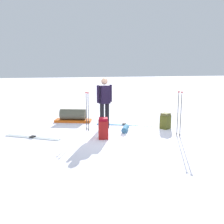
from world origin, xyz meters
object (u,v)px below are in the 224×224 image
(ski_poles_planted_far, at_px, (87,109))
(sleeping_mat_rolled, at_px, (125,129))
(ski_pair_near, at_px, (33,137))
(ski_poles_planted_near, at_px, (179,112))
(backpack_large_dark, at_px, (165,121))
(gear_sled, at_px, (73,116))
(ski_pair_far, at_px, (124,125))
(skier_standing, at_px, (104,100))
(backpack_bright, at_px, (103,128))

(ski_poles_planted_far, distance_m, sleeping_mat_rolled, 1.38)
(ski_pair_near, distance_m, ski_poles_planted_near, 4.40)
(backpack_large_dark, bearing_deg, ski_poles_planted_far, -98.89)
(backpack_large_dark, height_order, gear_sled, backpack_large_dark)
(ski_pair_far, bearing_deg, skier_standing, -71.12)
(ski_pair_far, bearing_deg, backpack_large_dark, 54.66)
(ski_pair_near, distance_m, sleeping_mat_rolled, 2.86)
(ski_pair_near, relative_size, gear_sled, 1.14)
(ski_pair_near, relative_size, ski_poles_planted_near, 1.19)
(ski_pair_far, relative_size, gear_sled, 1.34)
(ski_pair_near, xyz_separation_m, backpack_large_dark, (-0.02, 4.28, 0.25))
(skier_standing, distance_m, ski_poles_planted_far, 0.68)
(ski_pair_far, height_order, ski_poles_planted_near, ski_poles_planted_near)
(skier_standing, xyz_separation_m, backpack_large_dark, (0.58, 1.97, -0.69))
(backpack_bright, bearing_deg, gear_sled, -164.92)
(backpack_large_dark, xyz_separation_m, backpack_bright, (0.59, -2.27, 0.04))
(backpack_bright, bearing_deg, ski_pair_far, 143.04)
(backpack_large_dark, bearing_deg, gear_sled, -121.88)
(ski_poles_planted_near, distance_m, gear_sled, 4.03)
(ski_pair_far, bearing_deg, backpack_bright, -36.96)
(ski_poles_planted_near, height_order, gear_sled, ski_poles_planted_near)
(backpack_large_dark, relative_size, sleeping_mat_rolled, 0.97)
(skier_standing, xyz_separation_m, ski_pair_far, (-0.27, 0.78, -0.94))
(ski_poles_planted_far, bearing_deg, ski_pair_far, 107.53)
(skier_standing, bearing_deg, ski_pair_near, -75.45)
(ski_pair_near, bearing_deg, ski_pair_far, 105.66)
(ski_pair_near, bearing_deg, backpack_large_dark, 90.32)
(ski_pair_near, distance_m, backpack_large_dark, 4.29)
(backpack_large_dark, relative_size, ski_poles_planted_far, 0.42)
(skier_standing, distance_m, ski_poles_planted_near, 2.47)
(ski_pair_near, distance_m, gear_sled, 2.30)
(backpack_bright, relative_size, ski_poles_planted_far, 0.48)
(skier_standing, bearing_deg, gear_sled, -142.54)
(ski_pair_far, distance_m, sleeping_mat_rolled, 0.89)
(backpack_bright, bearing_deg, sleeping_mat_rolled, 124.29)
(skier_standing, xyz_separation_m, backpack_bright, (1.17, -0.30, -0.66))
(sleeping_mat_rolled, bearing_deg, backpack_large_dark, 90.50)
(backpack_large_dark, relative_size, ski_poles_planted_near, 0.39)
(ski_pair_near, relative_size, sleeping_mat_rolled, 2.96)
(ski_pair_near, relative_size, ski_poles_planted_far, 1.28)
(backpack_bright, height_order, ski_poles_planted_far, ski_poles_planted_far)
(backpack_bright, height_order, ski_poles_planted_near, ski_poles_planted_near)
(ski_pair_far, xyz_separation_m, sleeping_mat_rolled, (0.86, -0.23, 0.08))
(ski_pair_far, relative_size, backpack_bright, 3.15)
(ski_pair_far, distance_m, backpack_large_dark, 1.48)
(backpack_bright, height_order, gear_sled, backpack_bright)
(backpack_large_dark, distance_m, ski_poles_planted_far, 2.65)
(backpack_large_dark, relative_size, gear_sled, 0.37)
(backpack_bright, xyz_separation_m, gear_sled, (-2.41, -0.65, -0.07))
(backpack_bright, xyz_separation_m, sleeping_mat_rolled, (-0.58, 0.85, -0.21))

